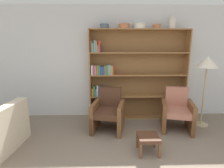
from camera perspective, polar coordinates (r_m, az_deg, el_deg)
The scene contains 11 objects.
wall_back at distance 4.45m, azimuth 4.92°, elevation 6.89°, with size 12.00×0.06×2.75m.
bookshelf at distance 4.34m, azimuth 5.89°, elevation 2.44°, with size 2.37×0.30×2.18m.
bowl_sage at distance 4.23m, azimuth -2.51°, elevation 18.41°, with size 0.22×0.22×0.11m.
bowl_brass at distance 4.25m, azimuth 3.94°, elevation 18.40°, with size 0.26×0.26×0.12m.
bowl_stoneware at distance 4.30m, azimuth 8.92°, elevation 18.28°, with size 0.30×0.30×0.12m.
bowl_copper at distance 4.39m, azimuth 14.43°, elevation 17.79°, with size 0.19×0.19×0.10m.
vase_tall at distance 4.50m, azimuth 19.04°, elevation 18.24°, with size 0.16×0.16×0.29m.
armchair_leather at distance 3.82m, azimuth -1.16°, elevation -9.10°, with size 0.76×0.79×0.89m.
armchair_cushioned at distance 4.11m, azimuth 20.37°, elevation -8.34°, with size 0.78×0.81×0.89m.
floor_lamp at distance 4.32m, azimuth 28.65°, elevation 5.39°, with size 0.46×0.46×1.58m.
footstool at distance 3.15m, azimuth 11.74°, elevation -17.12°, with size 0.35×0.35×0.31m.
Camera 1 is at (-0.50, -1.50, 1.79)m, focal length 28.00 mm.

